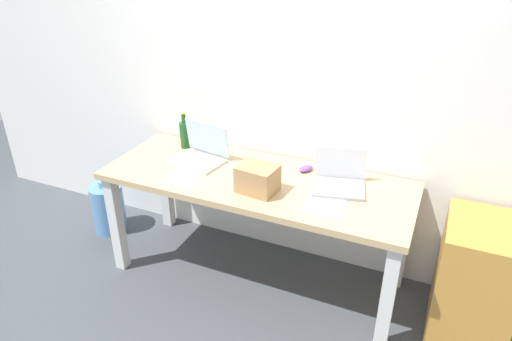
% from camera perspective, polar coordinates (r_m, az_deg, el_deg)
% --- Properties ---
extents(ground_plane, '(8.00, 8.00, 0.00)m').
position_cam_1_polar(ground_plane, '(3.15, 0.00, -12.71)').
color(ground_plane, '#42474C').
extents(back_wall, '(5.20, 0.08, 2.60)m').
position_cam_1_polar(back_wall, '(2.88, 3.33, 12.64)').
color(back_wall, white).
rests_on(back_wall, ground).
extents(desk, '(1.86, 0.69, 0.73)m').
position_cam_1_polar(desk, '(2.79, 0.00, -2.67)').
color(desk, tan).
rests_on(desk, ground).
extents(laptop_left, '(0.36, 0.29, 0.23)m').
position_cam_1_polar(laptop_left, '(2.96, -6.90, 2.14)').
color(laptop_left, silver).
rests_on(laptop_left, desk).
extents(laptop_right, '(0.34, 0.31, 0.21)m').
position_cam_1_polar(laptop_right, '(2.67, 10.25, -1.18)').
color(laptop_right, gray).
rests_on(laptop_right, desk).
extents(beer_bottle, '(0.07, 0.07, 0.25)m').
position_cam_1_polar(beer_bottle, '(3.14, -8.82, 4.50)').
color(beer_bottle, '#1E5123').
rests_on(beer_bottle, desk).
extents(computer_mouse, '(0.10, 0.12, 0.03)m').
position_cam_1_polar(computer_mouse, '(2.83, 6.20, 0.23)').
color(computer_mouse, '#724799').
rests_on(computer_mouse, desk).
extents(cardboard_box, '(0.23, 0.19, 0.15)m').
position_cam_1_polar(cardboard_box, '(2.57, 0.19, -1.03)').
color(cardboard_box, tan).
rests_on(cardboard_box, desk).
extents(paper_sheet_front_right, '(0.25, 0.32, 0.00)m').
position_cam_1_polar(paper_sheet_front_right, '(2.53, 8.68, -3.83)').
color(paper_sheet_front_right, white).
rests_on(paper_sheet_front_right, desk).
extents(paper_sheet_front_left, '(0.24, 0.31, 0.00)m').
position_cam_1_polar(paper_sheet_front_left, '(2.81, -8.54, -0.44)').
color(paper_sheet_front_left, white).
rests_on(paper_sheet_front_left, desk).
extents(water_cooler_jug, '(0.24, 0.24, 0.42)m').
position_cam_1_polar(water_cooler_jug, '(3.65, -17.82, -4.41)').
color(water_cooler_jug, '#598CC6').
rests_on(water_cooler_jug, ground).
extents(filing_cabinet, '(0.40, 0.48, 0.68)m').
position_cam_1_polar(filing_cabinet, '(2.87, 25.49, -11.89)').
color(filing_cabinet, '#C68938').
rests_on(filing_cabinet, ground).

